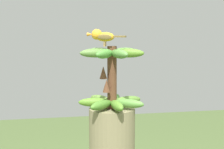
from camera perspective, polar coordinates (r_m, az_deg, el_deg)
name	(u,v)px	position (r m, az deg, el deg)	size (l,w,h in m)	color
banana_bunch	(112,78)	(1.83, -0.03, -0.48)	(0.33, 0.32, 0.30)	brown
perched_bird	(102,36)	(1.79, -1.50, 5.81)	(0.18, 0.11, 0.08)	#C68933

